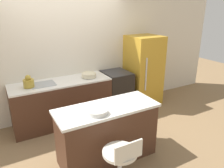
# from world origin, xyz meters

# --- Properties ---
(ground_plane) EXTENTS (14.00, 14.00, 0.00)m
(ground_plane) POSITION_xyz_m (0.00, 0.00, 0.00)
(ground_plane) COLOR #8E704C
(wall_back) EXTENTS (8.00, 0.06, 2.60)m
(wall_back) POSITION_xyz_m (0.00, 0.70, 1.30)
(wall_back) COLOR silver
(wall_back) RESTS_ON ground_plane
(back_counter) EXTENTS (1.92, 0.65, 0.89)m
(back_counter) POSITION_xyz_m (-0.29, 0.35, 0.44)
(back_counter) COLOR #4C2D1E
(back_counter) RESTS_ON ground_plane
(kitchen_island) EXTENTS (1.53, 0.62, 0.88)m
(kitchen_island) POSITION_xyz_m (-0.03, -1.09, 0.44)
(kitchen_island) COLOR #4C2D1E
(kitchen_island) RESTS_ON ground_plane
(oven_range) EXTENTS (0.57, 0.66, 0.89)m
(oven_range) POSITION_xyz_m (0.97, 0.34, 0.44)
(oven_range) COLOR black
(oven_range) RESTS_ON ground_plane
(refrigerator) EXTENTS (0.72, 0.72, 1.64)m
(refrigerator) POSITION_xyz_m (1.69, 0.32, 0.82)
(refrigerator) COLOR gold
(refrigerator) RESTS_ON ground_plane
(stool_chair) EXTENTS (0.44, 0.44, 0.81)m
(stool_chair) POSITION_xyz_m (-0.17, -1.73, 0.41)
(stool_chair) COLOR #B7B7BC
(stool_chair) RESTS_ON ground_plane
(kettle) EXTENTS (0.19, 0.19, 0.23)m
(kettle) POSITION_xyz_m (-0.88, 0.31, 0.98)
(kettle) COLOR #B29333
(kettle) RESTS_ON back_counter
(mixing_bowl) EXTENTS (0.29, 0.29, 0.09)m
(mixing_bowl) POSITION_xyz_m (0.29, 0.31, 0.94)
(mixing_bowl) COLOR beige
(mixing_bowl) RESTS_ON back_counter
(fruit_bowl) EXTENTS (0.29, 0.29, 0.06)m
(fruit_bowl) POSITION_xyz_m (-0.24, -1.21, 0.92)
(fruit_bowl) COLOR white
(fruit_bowl) RESTS_ON kitchen_island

